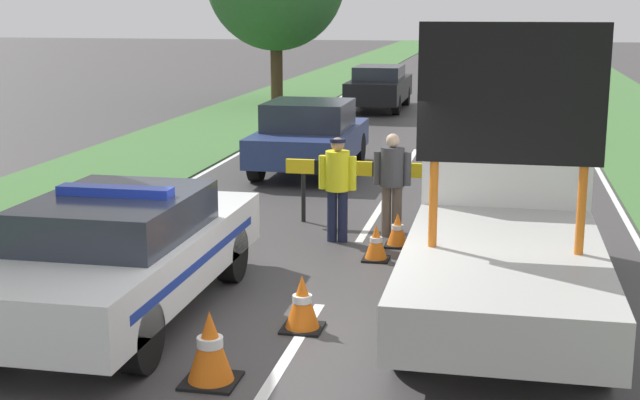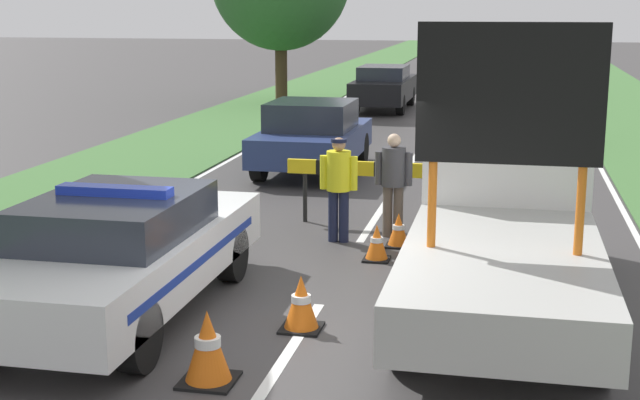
{
  "view_description": "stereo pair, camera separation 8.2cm",
  "coord_description": "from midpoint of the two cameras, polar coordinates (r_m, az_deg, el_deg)",
  "views": [
    {
      "loc": [
        2.0,
        -8.56,
        3.44
      ],
      "look_at": [
        -0.14,
        1.88,
        1.1
      ],
      "focal_mm": 50.0,
      "sensor_mm": 36.0,
      "label": 1
    },
    {
      "loc": [
        2.08,
        -8.54,
        3.44
      ],
      "look_at": [
        -0.14,
        1.88,
        1.1
      ],
      "focal_mm": 50.0,
      "sensor_mm": 36.0,
      "label": 2
    }
  ],
  "objects": [
    {
      "name": "police_car",
      "position": [
        10.19,
        -12.73,
        -3.25
      ],
      "size": [
        1.84,
        4.84,
        1.52
      ],
      "rotation": [
        0.0,
        0.0,
        0.1
      ],
      "color": "white",
      "rests_on": "ground"
    },
    {
      "name": "pedestrian_civilian",
      "position": [
        13.37,
        4.47,
        1.5
      ],
      "size": [
        0.56,
        0.36,
        1.57
      ],
      "rotation": [
        0.0,
        0.0,
        -0.36
      ],
      "color": "brown",
      "rests_on": "ground"
    },
    {
      "name": "queued_car_hatch_blue",
      "position": [
        18.61,
        -0.8,
        4.13
      ],
      "size": [
        1.89,
        3.93,
        1.5
      ],
      "rotation": [
        0.0,
        0.0,
        3.14
      ],
      "color": "navy",
      "rests_on": "ground"
    },
    {
      "name": "work_truck",
      "position": [
        10.93,
        11.54,
        -0.24
      ],
      "size": [
        2.05,
        5.88,
        3.28
      ],
      "rotation": [
        0.0,
        0.0,
        3.08
      ],
      "color": "white",
      "rests_on": "ground"
    },
    {
      "name": "traffic_cone_behind_barrier",
      "position": [
        9.65,
        -1.39,
        -6.6
      ],
      "size": [
        0.44,
        0.44,
        0.61
      ],
      "color": "black",
      "rests_on": "ground"
    },
    {
      "name": "road_barrier",
      "position": [
        14.07,
        3.21,
        1.73
      ],
      "size": [
        2.8,
        0.08,
        1.02
      ],
      "rotation": [
        0.0,
        0.0,
        -0.11
      ],
      "color": "black",
      "rests_on": "ground"
    },
    {
      "name": "traffic_cone_near_truck",
      "position": [
        13.91,
        13.65,
        -1.2
      ],
      "size": [
        0.37,
        0.37,
        0.52
      ],
      "color": "black",
      "rests_on": "ground"
    },
    {
      "name": "grass_verge_left",
      "position": [
        29.86,
        -4.16,
        5.77
      ],
      "size": [
        3.71,
        120.0,
        0.03
      ],
      "color": "#427038",
      "rests_on": "ground"
    },
    {
      "name": "lane_markings",
      "position": [
        24.1,
        6.64,
        4.11
      ],
      "size": [
        8.22,
        58.09,
        0.01
      ],
      "color": "silver",
      "rests_on": "ground"
    },
    {
      "name": "police_officer",
      "position": [
        13.04,
        0.95,
        1.28
      ],
      "size": [
        0.56,
        0.36,
        1.56
      ],
      "rotation": [
        0.0,
        0.0,
        3.13
      ],
      "color": "#191E38",
      "rests_on": "ground"
    },
    {
      "name": "traffic_cone_centre_front",
      "position": [
        12.25,
        3.42,
        -2.74
      ],
      "size": [
        0.36,
        0.36,
        0.51
      ],
      "color": "black",
      "rests_on": "ground"
    },
    {
      "name": "traffic_cone_near_police",
      "position": [
        12.96,
        4.8,
        -1.92
      ],
      "size": [
        0.36,
        0.36,
        0.5
      ],
      "color": "black",
      "rests_on": "ground"
    },
    {
      "name": "ground_plane",
      "position": [
        9.44,
        -1.71,
        -9.0
      ],
      "size": [
        160.0,
        160.0,
        0.0
      ],
      "primitive_type": "plane",
      "color": "#3D3A3A"
    },
    {
      "name": "grass_verge_right",
      "position": [
        29.03,
        19.46,
        4.91
      ],
      "size": [
        3.71,
        120.0,
        0.03
      ],
      "color": "#427038",
      "rests_on": "ground"
    },
    {
      "name": "queued_car_van_white",
      "position": [
        23.48,
        11.94,
        5.46
      ],
      "size": [
        1.73,
        4.29,
        1.35
      ],
      "rotation": [
        0.0,
        0.0,
        3.14
      ],
      "color": "silver",
      "rests_on": "ground"
    },
    {
      "name": "queued_car_sedan_black",
      "position": [
        30.06,
        3.75,
        7.25
      ],
      "size": [
        1.71,
        4.62,
        1.46
      ],
      "rotation": [
        0.0,
        0.0,
        3.14
      ],
      "color": "black",
      "rests_on": "ground"
    },
    {
      "name": "traffic_cone_lane_edge",
      "position": [
        8.4,
        -7.33,
        -9.32
      ],
      "size": [
        0.51,
        0.51,
        0.7
      ],
      "color": "black",
      "rests_on": "ground"
    }
  ]
}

